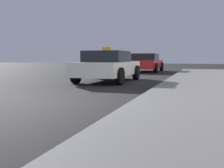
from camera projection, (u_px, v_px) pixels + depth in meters
The scene contains 3 objects.
ground_plane at pixel (43, 103), 6.02m from camera, with size 80.00×80.00×0.00m, color black.
car_white at pixel (108, 66), 11.45m from camera, with size 1.99×4.09×1.43m.
car_red at pixel (146, 63), 19.21m from camera, with size 2.03×4.23×1.27m.
Camera 1 is at (3.32, -5.18, 1.01)m, focal length 43.86 mm.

